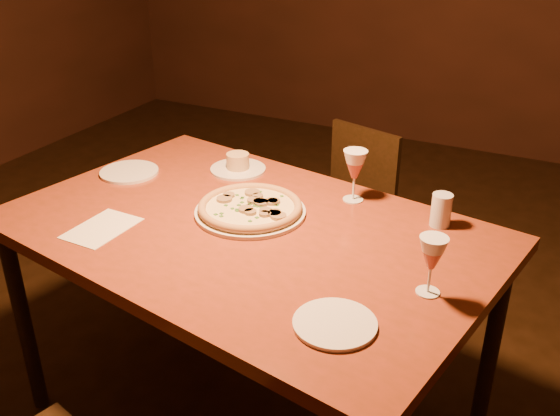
% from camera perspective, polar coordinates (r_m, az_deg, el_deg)
% --- Properties ---
extents(dining_table, '(1.67, 1.24, 0.82)m').
position_cam_1_polar(dining_table, '(2.00, -3.08, -3.54)').
color(dining_table, maroon).
rests_on(dining_table, floor).
extents(chair_far, '(0.47, 0.47, 0.79)m').
position_cam_1_polar(chair_far, '(2.98, 6.20, 0.49)').
color(chair_far, black).
rests_on(chair_far, floor).
extents(pizza_plate, '(0.36, 0.36, 0.04)m').
position_cam_1_polar(pizza_plate, '(2.04, -2.74, -0.00)').
color(pizza_plate, silver).
rests_on(pizza_plate, dining_table).
extents(ramekin_saucer, '(0.21, 0.21, 0.07)m').
position_cam_1_polar(ramekin_saucer, '(2.37, -3.87, 3.94)').
color(ramekin_saucer, silver).
rests_on(ramekin_saucer, dining_table).
extents(wine_glass_far, '(0.08, 0.08, 0.18)m').
position_cam_1_polar(wine_glass_far, '(2.11, 6.81, 2.95)').
color(wine_glass_far, '#A84E46').
rests_on(wine_glass_far, dining_table).
extents(wine_glass_right, '(0.07, 0.07, 0.17)m').
position_cam_1_polar(wine_glass_right, '(1.65, 13.64, -5.15)').
color(wine_glass_right, '#A84E46').
rests_on(wine_glass_right, dining_table).
extents(water_tumbler, '(0.06, 0.06, 0.11)m').
position_cam_1_polar(water_tumbler, '(2.01, 14.52, -0.19)').
color(water_tumbler, silver).
rests_on(water_tumbler, dining_table).
extents(side_plate_left, '(0.22, 0.22, 0.01)m').
position_cam_1_polar(side_plate_left, '(2.41, -13.62, 3.22)').
color(side_plate_left, silver).
rests_on(side_plate_left, dining_table).
extents(side_plate_near, '(0.21, 0.21, 0.01)m').
position_cam_1_polar(side_plate_near, '(1.54, 5.04, -10.49)').
color(side_plate_near, silver).
rests_on(side_plate_near, dining_table).
extents(menu_card, '(0.16, 0.23, 0.00)m').
position_cam_1_polar(menu_card, '(2.03, -15.97, -1.78)').
color(menu_card, silver).
rests_on(menu_card, dining_table).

